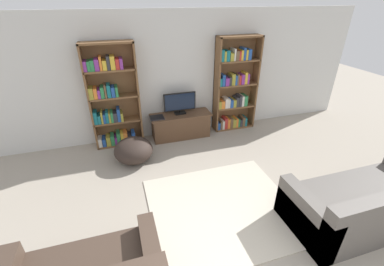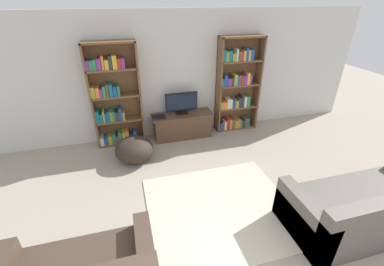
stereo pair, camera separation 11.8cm
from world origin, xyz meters
name	(u,v)px [view 1 (the left image)]	position (x,y,z in m)	size (l,w,h in m)	color
wall_back	(170,77)	(0.00, 4.23, 1.30)	(8.80, 0.06, 2.60)	silver
bookshelf_left	(112,100)	(-1.21, 4.06, 0.99)	(0.96, 0.30, 2.09)	brown
bookshelf_right	(234,87)	(1.42, 4.06, 0.99)	(0.96, 0.30, 2.09)	brown
tv_stand	(181,125)	(0.14, 3.94, 0.27)	(1.31, 0.45, 0.54)	brown
television	(180,103)	(0.14, 3.98, 0.79)	(0.69, 0.16, 0.47)	black
laptop	(157,118)	(-0.38, 3.90, 0.56)	(0.29, 0.25, 0.03)	#28282D
area_rug	(223,208)	(0.16, 1.61, 0.01)	(2.11, 1.94, 0.02)	beige
couch_right_sofa	(365,205)	(1.92, 0.84, 0.29)	(2.09, 0.98, 0.82)	#56514C
beanbag_ottoman	(134,150)	(-0.96, 3.27, 0.23)	(0.72, 0.72, 0.46)	#2D231E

